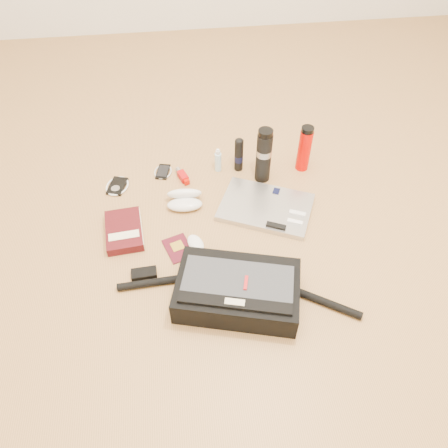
# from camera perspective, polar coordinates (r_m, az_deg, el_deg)

# --- Properties ---
(ground) EXTENTS (4.00, 4.00, 0.00)m
(ground) POSITION_cam_1_polar(r_m,az_deg,el_deg) (1.71, 0.02, -3.39)
(ground) COLOR #AC7D47
(ground) RESTS_ON ground
(messenger_bag) EXTENTS (0.85, 0.36, 0.12)m
(messenger_bag) POSITION_cam_1_polar(r_m,az_deg,el_deg) (1.54, 1.68, -8.64)
(messenger_bag) COLOR black
(messenger_bag) RESTS_ON ground
(laptop) EXTENTS (0.45, 0.39, 0.04)m
(laptop) POSITION_cam_1_polar(r_m,az_deg,el_deg) (1.86, 5.52, 2.17)
(laptop) COLOR #AFAFB1
(laptop) RESTS_ON ground
(book) EXTENTS (0.16, 0.23, 0.04)m
(book) POSITION_cam_1_polar(r_m,az_deg,el_deg) (1.80, -12.88, -0.85)
(book) COLOR #400B10
(book) RESTS_ON ground
(passport) EXTENTS (0.13, 0.15, 0.01)m
(passport) POSITION_cam_1_polar(r_m,az_deg,el_deg) (1.72, -5.98, -3.16)
(passport) COLOR #440B18
(passport) RESTS_ON ground
(mouse) EXTENTS (0.09, 0.11, 0.03)m
(mouse) POSITION_cam_1_polar(r_m,az_deg,el_deg) (1.72, -3.72, -2.56)
(mouse) COLOR white
(mouse) RESTS_ON ground
(sunglasses_case) EXTENTS (0.16, 0.13, 0.09)m
(sunglasses_case) POSITION_cam_1_polar(r_m,az_deg,el_deg) (1.87, -5.17, 3.23)
(sunglasses_case) COLOR silver
(sunglasses_case) RESTS_ON ground
(ipod) EXTENTS (0.12, 0.13, 0.01)m
(ipod) POSITION_cam_1_polar(r_m,az_deg,el_deg) (2.01, -13.77, 4.84)
(ipod) COLOR black
(ipod) RESTS_ON ground
(phone) EXTENTS (0.10, 0.11, 0.01)m
(phone) POSITION_cam_1_polar(r_m,az_deg,el_deg) (2.05, -7.97, 6.79)
(phone) COLOR black
(phone) RESTS_ON ground
(inhaler) EXTENTS (0.06, 0.11, 0.03)m
(inhaler) POSITION_cam_1_polar(r_m,az_deg,el_deg) (2.01, -5.44, 6.29)
(inhaler) COLOR #AD0A0C
(inhaler) RESTS_ON ground
(spray_bottle) EXTENTS (0.04, 0.04, 0.12)m
(spray_bottle) POSITION_cam_1_polar(r_m,az_deg,el_deg) (2.02, -0.78, 8.22)
(spray_bottle) COLOR #B5DCED
(spray_bottle) RESTS_ON ground
(aerosol_can) EXTENTS (0.05, 0.05, 0.17)m
(aerosol_can) POSITION_cam_1_polar(r_m,az_deg,el_deg) (2.00, 1.95, 9.05)
(aerosol_can) COLOR black
(aerosol_can) RESTS_ON ground
(thermos_black) EXTENTS (0.09, 0.09, 0.26)m
(thermos_black) POSITION_cam_1_polar(r_m,az_deg,el_deg) (1.93, 5.21, 8.92)
(thermos_black) COLOR black
(thermos_black) RESTS_ON ground
(thermos_red) EXTENTS (0.07, 0.07, 0.22)m
(thermos_red) POSITION_cam_1_polar(r_m,az_deg,el_deg) (2.03, 10.47, 9.65)
(thermos_red) COLOR #D40800
(thermos_red) RESTS_ON ground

